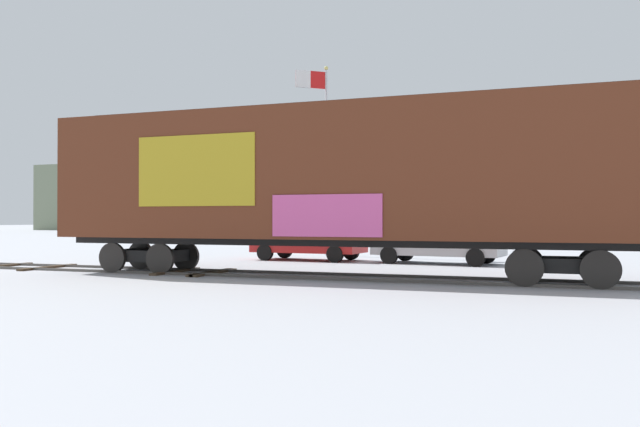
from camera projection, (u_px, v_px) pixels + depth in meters
name	position (u px, v px, depth m)	size (l,w,h in m)	color
ground_plane	(343.00, 278.00, 17.74)	(260.00, 260.00, 0.00)	#B2B5BC
track	(334.00, 276.00, 17.83)	(60.00, 2.54, 0.08)	#4C4742
freight_car	(332.00, 177.00, 17.87)	(16.73, 2.83, 4.96)	#5B2B19
flagpole	(321.00, 135.00, 28.55)	(1.23, 1.02, 8.54)	silver
hillside	(504.00, 196.00, 89.05)	(132.18, 36.19, 14.52)	slate
parked_car_red	(308.00, 238.00, 25.36)	(4.50, 2.19, 1.78)	#B21E1E
parked_car_silver	(438.00, 241.00, 23.36)	(4.85, 2.46, 1.65)	#B7BABF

